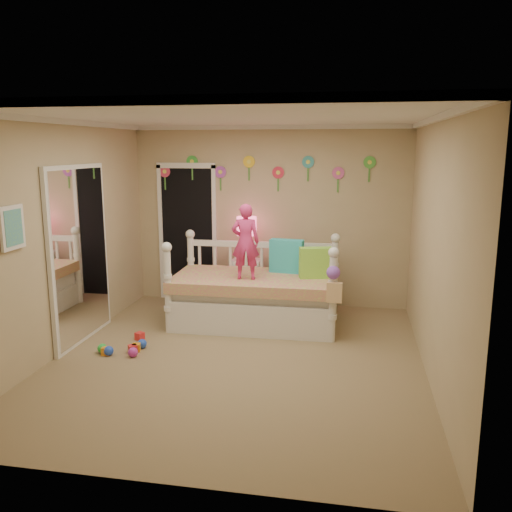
% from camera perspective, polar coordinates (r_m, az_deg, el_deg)
% --- Properties ---
extents(floor, '(4.00, 4.50, 0.01)m').
position_cam_1_polar(floor, '(5.98, -2.01, -11.03)').
color(floor, '#7F684C').
rests_on(floor, ground).
extents(ceiling, '(4.00, 4.50, 0.01)m').
position_cam_1_polar(ceiling, '(5.53, -2.21, 14.71)').
color(ceiling, white).
rests_on(ceiling, floor).
extents(back_wall, '(4.00, 0.01, 2.60)m').
position_cam_1_polar(back_wall, '(7.80, 1.46, 4.22)').
color(back_wall, tan).
rests_on(back_wall, floor).
extents(left_wall, '(0.01, 4.50, 2.60)m').
position_cam_1_polar(left_wall, '(6.34, -20.05, 1.83)').
color(left_wall, tan).
rests_on(left_wall, floor).
extents(right_wall, '(0.01, 4.50, 2.60)m').
position_cam_1_polar(right_wall, '(5.54, 18.54, 0.60)').
color(right_wall, tan).
rests_on(right_wall, floor).
extents(crown_molding, '(4.00, 4.50, 0.06)m').
position_cam_1_polar(crown_molding, '(5.53, -2.21, 14.40)').
color(crown_molding, white).
rests_on(crown_molding, ceiling).
extents(daybed, '(2.17, 1.19, 1.17)m').
position_cam_1_polar(daybed, '(6.97, -0.10, -2.65)').
color(daybed, white).
rests_on(daybed, floor).
extents(pillow_turquoise, '(0.46, 0.21, 0.44)m').
position_cam_1_polar(pillow_turquoise, '(7.11, 3.28, -0.00)').
color(pillow_turquoise, '#27C5C7').
rests_on(pillow_turquoise, daybed).
extents(pillow_lime, '(0.44, 0.25, 0.39)m').
position_cam_1_polar(pillow_lime, '(6.85, 6.41, -0.72)').
color(pillow_lime, '#8FDF44').
rests_on(pillow_lime, daybed).
extents(child, '(0.38, 0.28, 0.96)m').
position_cam_1_polar(child, '(6.69, -1.13, 1.54)').
color(child, '#E5347F').
rests_on(child, daybed).
extents(nightstand, '(0.44, 0.34, 0.71)m').
position_cam_1_polar(nightstand, '(7.76, -0.99, -2.94)').
color(nightstand, white).
rests_on(nightstand, floor).
extents(table_lamp, '(0.28, 0.28, 0.62)m').
position_cam_1_polar(table_lamp, '(7.60, -1.01, 2.65)').
color(table_lamp, '#E21E73').
rests_on(table_lamp, nightstand).
extents(closet_doorway, '(0.90, 0.04, 2.07)m').
position_cam_1_polar(closet_doorway, '(8.10, -7.34, 2.52)').
color(closet_doorway, black).
rests_on(closet_doorway, back_wall).
extents(flower_decals, '(3.40, 0.02, 0.50)m').
position_cam_1_polar(flower_decals, '(7.74, 0.81, 8.93)').
color(flower_decals, '#B2668C').
rests_on(flower_decals, back_wall).
extents(mirror_closet, '(0.07, 1.30, 2.10)m').
position_cam_1_polar(mirror_closet, '(6.62, -18.31, 0.13)').
color(mirror_closet, white).
rests_on(mirror_closet, left_wall).
extents(wall_picture, '(0.05, 0.34, 0.42)m').
position_cam_1_polar(wall_picture, '(5.54, -24.62, 2.78)').
color(wall_picture, white).
rests_on(wall_picture, left_wall).
extents(hanging_bag, '(0.20, 0.16, 0.36)m').
position_cam_1_polar(hanging_bag, '(6.30, 8.21, -3.13)').
color(hanging_bag, beige).
rests_on(hanging_bag, daybed).
extents(toy_scatter, '(1.00, 1.41, 0.11)m').
position_cam_1_polar(toy_scatter, '(6.50, -13.42, -8.94)').
color(toy_scatter, '#996666').
rests_on(toy_scatter, floor).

